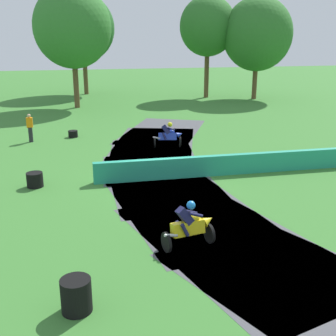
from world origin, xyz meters
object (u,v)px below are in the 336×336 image
object	(u,v)px
tire_stack_mid_a	(35,180)
track_marshal	(30,128)
motorcycle_lead_blue	(169,135)
tire_stack_mid_b	(76,295)
tire_stack_near	(73,134)
motorcycle_chase_yellow	(190,225)

from	to	relation	value
tire_stack_mid_a	track_marshal	size ratio (longest dim) A/B	0.41
motorcycle_lead_blue	tire_stack_mid_b	distance (m)	15.01
tire_stack_near	tire_stack_mid_b	distance (m)	17.52
tire_stack_near	track_marshal	world-z (taller)	track_marshal
motorcycle_lead_blue	track_marshal	bearing A→B (deg)	160.31
motorcycle_chase_yellow	tire_stack_near	distance (m)	15.39
tire_stack_near	track_marshal	bearing A→B (deg)	-163.43
tire_stack_mid_b	motorcycle_chase_yellow	bearing A→B (deg)	37.34
tire_stack_near	tire_stack_mid_a	bearing A→B (deg)	-99.95
tire_stack_mid_b	tire_stack_mid_a	bearing A→B (deg)	100.28
track_marshal	motorcycle_chase_yellow	bearing A→B (deg)	-68.12
tire_stack_near	motorcycle_lead_blue	bearing A→B (deg)	-33.33
tire_stack_near	tire_stack_mid_b	xyz separation A→B (m)	(0.07, -17.52, 0.20)
tire_stack_mid_b	motorcycle_lead_blue	bearing A→B (deg)	70.03
motorcycle_lead_blue	tire_stack_near	world-z (taller)	motorcycle_lead_blue
motorcycle_lead_blue	motorcycle_chase_yellow	bearing A→B (deg)	-98.98
motorcycle_lead_blue	motorcycle_chase_yellow	distance (m)	11.74
motorcycle_lead_blue	track_marshal	world-z (taller)	track_marshal
tire_stack_mid_a	track_marshal	distance (m)	8.06
motorcycle_lead_blue	track_marshal	xyz separation A→B (m)	(-7.58, 2.71, 0.18)
motorcycle_chase_yellow	motorcycle_lead_blue	bearing A→B (deg)	81.02
motorcycle_chase_yellow	tire_stack_mid_b	xyz separation A→B (m)	(-3.29, -2.51, -0.26)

